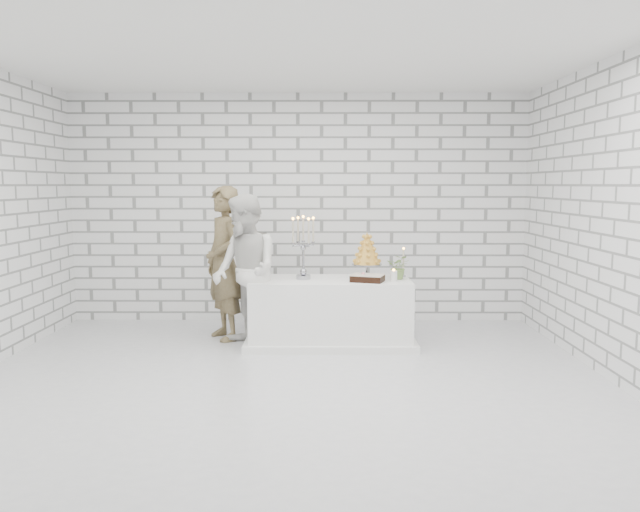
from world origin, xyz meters
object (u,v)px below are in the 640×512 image
at_px(candelabra, 303,247).
at_px(cake_table, 330,312).
at_px(croquembouche, 367,255).
at_px(bride, 245,272).
at_px(groom, 224,263).

bearing_deg(candelabra, cake_table, -1.49).
relative_size(candelabra, croquembouche, 1.36).
height_order(candelabra, croquembouche, candelabra).
height_order(bride, croquembouche, bride).
xyz_separation_m(cake_table, bride, (-0.94, -0.21, 0.49)).
bearing_deg(groom, cake_table, 46.96).
height_order(groom, croquembouche, groom).
distance_m(bride, candelabra, 0.72).
distance_m(cake_table, groom, 1.37).
relative_size(groom, bride, 1.05).
height_order(cake_table, candelabra, candelabra).
xyz_separation_m(bride, candelabra, (0.64, 0.21, 0.25)).
bearing_deg(cake_table, croquembouche, 10.66).
relative_size(cake_table, croquembouche, 3.38).
relative_size(groom, candelabra, 2.49).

